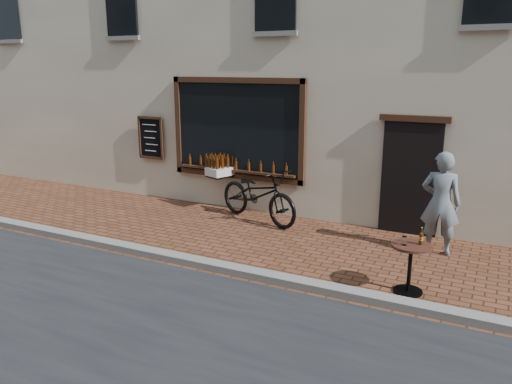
% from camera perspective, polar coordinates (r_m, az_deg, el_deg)
% --- Properties ---
extents(ground, '(90.00, 90.00, 0.00)m').
position_cam_1_polar(ground, '(7.84, -2.01, -10.02)').
color(ground, '#502C1A').
rests_on(ground, ground).
extents(kerb, '(90.00, 0.25, 0.12)m').
position_cam_1_polar(kerb, '(7.98, -1.32, -9.10)').
color(kerb, slate).
rests_on(kerb, ground).
extents(cargo_bicycle, '(2.65, 1.53, 1.23)m').
position_cam_1_polar(cargo_bicycle, '(10.56, 0.08, -0.17)').
color(cargo_bicycle, black).
rests_on(cargo_bicycle, ground).
extents(bistro_table, '(0.58, 0.58, 0.99)m').
position_cam_1_polar(bistro_table, '(7.58, 17.25, -7.25)').
color(bistro_table, black).
rests_on(bistro_table, ground).
extents(pedestrian, '(0.68, 0.45, 1.82)m').
position_cam_1_polar(pedestrian, '(9.21, 20.34, -1.19)').
color(pedestrian, slate).
rests_on(pedestrian, ground).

